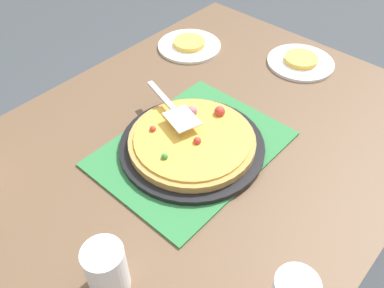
{
  "coord_description": "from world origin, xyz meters",
  "views": [
    {
      "loc": [
        -0.57,
        -0.51,
        1.52
      ],
      "look_at": [
        0.0,
        0.0,
        0.77
      ],
      "focal_mm": 38.32,
      "sensor_mm": 36.0,
      "label": 1
    }
  ],
  "objects": [
    {
      "name": "served_slice_right",
      "position": [
        0.54,
        -0.0,
        0.77
      ],
      "size": [
        0.11,
        0.11,
        0.02
      ],
      "primitive_type": "cylinder",
      "color": "#EAB747",
      "rests_on": "plate_far_right"
    },
    {
      "name": "plate_far_right",
      "position": [
        0.54,
        -0.0,
        0.76
      ],
      "size": [
        0.22,
        0.22,
        0.01
      ],
      "primitive_type": "cylinder",
      "color": "white",
      "rests_on": "dining_table"
    },
    {
      "name": "placemat",
      "position": [
        0.0,
        0.0,
        0.75
      ],
      "size": [
        0.48,
        0.36,
        0.01
      ],
      "primitive_type": "cube",
      "color": "#2D753D",
      "rests_on": "dining_table"
    },
    {
      "name": "pizza_server",
      "position": [
        0.03,
        0.09,
        0.82
      ],
      "size": [
        0.11,
        0.23,
        0.01
      ],
      "color": "silver",
      "rests_on": "pizza"
    },
    {
      "name": "cup_near",
      "position": [
        -0.39,
        -0.13,
        0.81
      ],
      "size": [
        0.08,
        0.08,
        0.12
      ],
      "primitive_type": "cylinder",
      "color": "white",
      "rests_on": "dining_table"
    },
    {
      "name": "dining_table",
      "position": [
        0.0,
        0.0,
        0.64
      ],
      "size": [
        1.4,
        1.0,
        0.75
      ],
      "color": "brown",
      "rests_on": "ground_plane"
    },
    {
      "name": "plate_near_left",
      "position": [
        0.37,
        0.35,
        0.76
      ],
      "size": [
        0.22,
        0.22,
        0.01
      ],
      "primitive_type": "cylinder",
      "color": "white",
      "rests_on": "dining_table"
    },
    {
      "name": "pizza",
      "position": [
        0.0,
        0.0,
        0.78
      ],
      "size": [
        0.33,
        0.33,
        0.05
      ],
      "color": "#B78442",
      "rests_on": "pizza_pan"
    },
    {
      "name": "served_slice_left",
      "position": [
        0.37,
        0.35,
        0.77
      ],
      "size": [
        0.11,
        0.11,
        0.02
      ],
      "primitive_type": "cylinder",
      "color": "#EAB747",
      "rests_on": "plate_near_left"
    },
    {
      "name": "pizza_pan",
      "position": [
        0.0,
        0.0,
        0.76
      ],
      "size": [
        0.38,
        0.38,
        0.01
      ],
      "primitive_type": "cylinder",
      "color": "black",
      "rests_on": "placemat"
    },
    {
      "name": "ground_plane",
      "position": [
        0.0,
        0.0,
        0.0
      ],
      "size": [
        8.0,
        8.0,
        0.0
      ],
      "primitive_type": "plane",
      "color": "#3D4247"
    }
  ]
}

